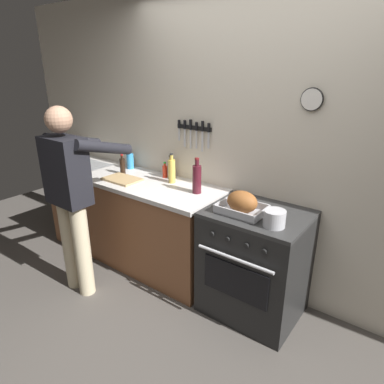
# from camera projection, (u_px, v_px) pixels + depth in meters

# --- Properties ---
(ground_plane) EXTENTS (8.00, 8.00, 0.00)m
(ground_plane) POSITION_uv_depth(u_px,v_px,m) (153.00, 374.00, 2.26)
(ground_plane) COLOR #4C4742
(wall_back) EXTENTS (6.00, 0.13, 2.60)m
(wall_back) POSITION_uv_depth(u_px,v_px,m) (257.00, 148.00, 2.81)
(wall_back) COLOR beige
(wall_back) RESTS_ON ground
(counter_block) EXTENTS (2.03, 0.65, 0.90)m
(counter_block) POSITION_uv_depth(u_px,v_px,m) (131.00, 217.00, 3.52)
(counter_block) COLOR brown
(counter_block) RESTS_ON ground
(stove) EXTENTS (0.76, 0.67, 0.90)m
(stove) POSITION_uv_depth(u_px,v_px,m) (254.00, 263.00, 2.72)
(stove) COLOR black
(stove) RESTS_ON ground
(person_cook) EXTENTS (0.51, 0.63, 1.66)m
(person_cook) POSITION_uv_depth(u_px,v_px,m) (71.00, 192.00, 2.82)
(person_cook) COLOR #C6B793
(person_cook) RESTS_ON ground
(roasting_pan) EXTENTS (0.35, 0.26, 0.18)m
(roasting_pan) POSITION_uv_depth(u_px,v_px,m) (242.00, 203.00, 2.51)
(roasting_pan) COLOR #B7B7BC
(roasting_pan) RESTS_ON stove
(saucepan) EXTENTS (0.15, 0.15, 0.12)m
(saucepan) POSITION_uv_depth(u_px,v_px,m) (274.00, 218.00, 2.31)
(saucepan) COLOR #B7B7BC
(saucepan) RESTS_ON stove
(cutting_board) EXTENTS (0.36, 0.24, 0.02)m
(cutting_board) POSITION_uv_depth(u_px,v_px,m) (122.00, 179.00, 3.26)
(cutting_board) COLOR tan
(cutting_board) RESTS_ON counter_block
(bottle_cooking_oil) EXTENTS (0.07, 0.07, 0.28)m
(bottle_cooking_oil) POSITION_uv_depth(u_px,v_px,m) (172.00, 171.00, 3.16)
(bottle_cooking_oil) COLOR gold
(bottle_cooking_oil) RESTS_ON counter_block
(bottle_hot_sauce) EXTENTS (0.05, 0.05, 0.16)m
(bottle_hot_sauce) POSITION_uv_depth(u_px,v_px,m) (165.00, 171.00, 3.32)
(bottle_hot_sauce) COLOR red
(bottle_hot_sauce) RESTS_ON counter_block
(bottle_dish_soap) EXTENTS (0.08, 0.08, 0.21)m
(bottle_dish_soap) POSITION_uv_depth(u_px,v_px,m) (130.00, 161.00, 3.60)
(bottle_dish_soap) COLOR #338CCC
(bottle_dish_soap) RESTS_ON counter_block
(bottle_soy_sauce) EXTENTS (0.05, 0.05, 0.21)m
(bottle_soy_sauce) POSITION_uv_depth(u_px,v_px,m) (123.00, 166.00, 3.42)
(bottle_soy_sauce) COLOR black
(bottle_soy_sauce) RESTS_ON counter_block
(bottle_wine_red) EXTENTS (0.08, 0.08, 0.31)m
(bottle_wine_red) POSITION_uv_depth(u_px,v_px,m) (197.00, 179.00, 2.90)
(bottle_wine_red) COLOR #47141E
(bottle_wine_red) RESTS_ON counter_block
(bottle_vinegar) EXTENTS (0.06, 0.06, 0.23)m
(bottle_vinegar) POSITION_uv_depth(u_px,v_px,m) (171.00, 169.00, 3.28)
(bottle_vinegar) COLOR #997F4C
(bottle_vinegar) RESTS_ON counter_block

